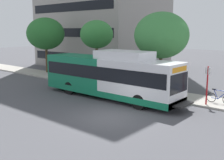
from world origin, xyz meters
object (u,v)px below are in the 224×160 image
street_tree_far_block (46,34)px  bicycle_parked (219,97)px  transit_bus (109,76)px  bus_stop_sign_pole (207,83)px  street_tree_near_stop (161,35)px  street_tree_mid_block (97,35)px

street_tree_far_block → bicycle_parked: bearing=-93.1°
transit_bus → bus_stop_sign_pole: (2.40, -6.58, -0.05)m
bus_stop_sign_pole → street_tree_far_block: bearing=84.5°
bus_stop_sign_pole → street_tree_far_block: street_tree_far_block is taller
transit_bus → bus_stop_sign_pole: bearing=-69.9°
bicycle_parked → street_tree_far_block: bearing=86.9°
bicycle_parked → street_tree_far_block: 21.20m
bicycle_parked → street_tree_near_stop: bearing=79.3°
transit_bus → street_tree_near_stop: size_ratio=1.91×
bus_stop_sign_pole → bicycle_parked: size_ratio=1.48×
bicycle_parked → street_tree_far_block: street_tree_far_block is taller
transit_bus → street_tree_mid_block: street_tree_mid_block is taller
street_tree_far_block → transit_bus: bearing=-107.7°
street_tree_mid_block → street_tree_near_stop: bearing=-90.1°
bus_stop_sign_pole → street_tree_near_stop: bearing=68.6°
bus_stop_sign_pole → street_tree_near_stop: 5.86m
street_tree_mid_block → street_tree_far_block: bearing=89.3°
street_tree_far_block → street_tree_mid_block: bearing=-90.7°
bicycle_parked → street_tree_far_block: size_ratio=0.27×
street_tree_mid_block → street_tree_far_block: (0.11, 8.31, 0.02)m
transit_bus → bicycle_parked: (3.24, -7.17, -1.14)m
street_tree_near_stop → street_tree_mid_block: size_ratio=1.08×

